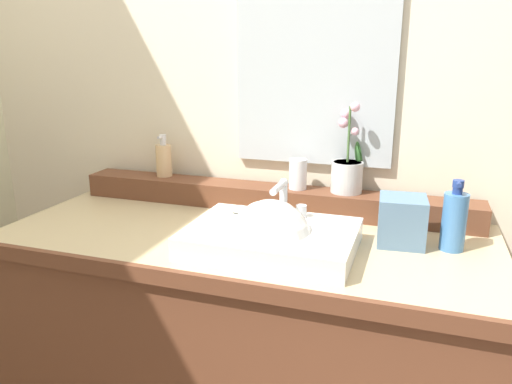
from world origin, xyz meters
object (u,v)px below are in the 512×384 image
at_px(tumbler_cup, 298,174).
at_px(tissue_box, 402,221).
at_px(potted_plant, 347,170).
at_px(soap_dispenser, 164,159).
at_px(soap_bar, 240,209).
at_px(sink_basin, 271,240).
at_px(lotion_bottle, 454,220).

distance_m(tumbler_cup, tissue_box, 0.41).
xyz_separation_m(potted_plant, soap_dispenser, (-0.69, 0.00, -0.01)).
bearing_deg(soap_bar, tumbler_cup, 66.78).
xyz_separation_m(sink_basin, tumbler_cup, (-0.01, 0.36, 0.10)).
xyz_separation_m(sink_basin, soap_dispenser, (-0.54, 0.38, 0.12)).
xyz_separation_m(sink_basin, lotion_bottle, (0.48, 0.17, 0.06)).
height_order(sink_basin, lotion_bottle, lotion_bottle).
bearing_deg(tissue_box, sink_basin, -153.33).
distance_m(soap_dispenser, lotion_bottle, 1.04).
distance_m(potted_plant, lotion_bottle, 0.39).
height_order(sink_basin, tumbler_cup, tumbler_cup).
distance_m(potted_plant, tissue_box, 0.29).
bearing_deg(soap_dispenser, tumbler_cup, -1.60).
distance_m(soap_bar, tissue_box, 0.47).
height_order(soap_dispenser, tissue_box, soap_dispenser).
distance_m(soap_bar, soap_dispenser, 0.50).
height_order(soap_bar, tissue_box, tissue_box).
bearing_deg(soap_bar, potted_plant, 44.85).
bearing_deg(soap_bar, tissue_box, 8.43).
bearing_deg(lotion_bottle, potted_plant, 147.73).
xyz_separation_m(soap_dispenser, tissue_box, (0.88, -0.21, -0.08)).
bearing_deg(soap_dispenser, potted_plant, -0.08).
bearing_deg(lotion_bottle, tissue_box, 179.30).
height_order(sink_basin, soap_dispenser, soap_dispenser).
bearing_deg(tumbler_cup, lotion_bottle, -21.48).
relative_size(soap_dispenser, tumbler_cup, 1.52).
distance_m(lotion_bottle, tissue_box, 0.14).
relative_size(sink_basin, soap_dispenser, 2.93).
bearing_deg(soap_bar, soap_dispenser, 146.01).
height_order(tumbler_cup, lotion_bottle, lotion_bottle).
relative_size(potted_plant, soap_dispenser, 1.91).
distance_m(soap_dispenser, tissue_box, 0.90).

